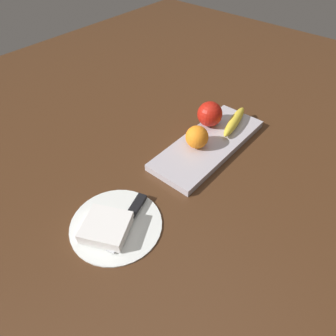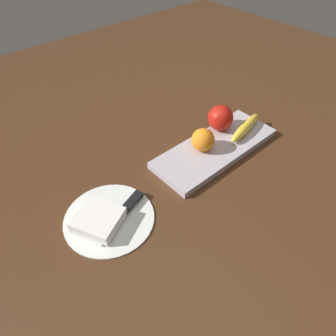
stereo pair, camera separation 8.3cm
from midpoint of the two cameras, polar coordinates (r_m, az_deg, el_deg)
The scene contains 8 objects.
ground_plane at distance 0.96m, azimuth 5.73°, elevation 2.57°, with size 2.40×2.40×0.00m, color #472A16.
fruit_tray at distance 0.98m, azimuth 5.27°, elevation 4.41°, with size 0.42×0.16×0.02m, color #B8B2BC.
apple at distance 1.02m, azimuth 5.58°, elevation 10.03°, with size 0.08×0.08×0.08m, color red.
banana at distance 1.04m, azimuth 10.21°, elevation 8.59°, with size 0.18×0.03×0.03m, color yellow.
orange_near_apple at distance 0.93m, azimuth 2.95°, elevation 5.77°, with size 0.07×0.07×0.07m, color orange.
dinner_plate at distance 0.79m, azimuth -12.86°, elevation -10.50°, with size 0.23×0.23×0.01m, color white.
folded_napkin at distance 0.76m, azimuth -14.75°, elevation -10.95°, with size 0.10×0.11×0.03m, color white.
knife at distance 0.79m, azimuth -9.73°, elevation -8.41°, with size 0.18×0.08×0.01m.
Camera 1 is at (0.63, 0.36, 0.63)m, focal length 32.22 mm.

